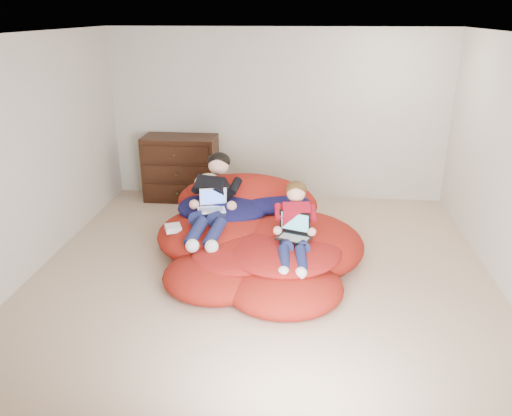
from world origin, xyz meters
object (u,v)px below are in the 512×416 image
at_px(beanbag_pile, 256,239).
at_px(laptop_black, 294,231).
at_px(older_boy, 214,195).
at_px(laptop_white, 212,204).
at_px(younger_boy, 295,223).
at_px(dresser, 181,168).

relative_size(beanbag_pile, laptop_black, 6.23).
relative_size(older_boy, laptop_white, 3.77).
relative_size(older_boy, younger_boy, 1.34).
distance_m(beanbag_pile, laptop_white, 0.65).
xyz_separation_m(laptop_white, laptop_black, (0.96, -0.49, -0.08)).
bearing_deg(older_boy, beanbag_pile, -23.08).
bearing_deg(beanbag_pile, older_boy, 156.92).
height_order(older_boy, laptop_black, older_boy).
distance_m(beanbag_pile, younger_boy, 0.68).
bearing_deg(beanbag_pile, laptop_black, -42.50).
relative_size(dresser, older_boy, 0.80).
xyz_separation_m(older_boy, younger_boy, (0.96, -0.57, -0.07)).
distance_m(dresser, beanbag_pile, 2.34).
height_order(beanbag_pile, older_boy, older_boy).
height_order(dresser, younger_boy, younger_boy).
distance_m(older_boy, laptop_black, 1.15).
relative_size(beanbag_pile, older_boy, 1.85).
distance_m(dresser, older_boy, 1.89).
bearing_deg(dresser, laptop_black, -52.47).
xyz_separation_m(beanbag_pile, laptop_black, (0.45, -0.41, 0.31)).
bearing_deg(older_boy, younger_boy, -30.76).
relative_size(dresser, younger_boy, 1.08).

